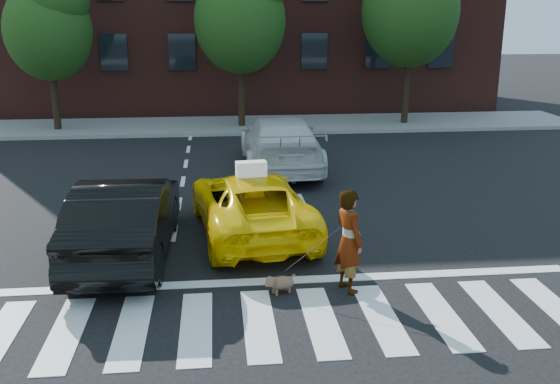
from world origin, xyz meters
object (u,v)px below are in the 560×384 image
object	(u,v)px
dog	(279,283)
woman	(349,241)
white_suv	(280,143)
tree_mid	(241,9)
tree_left	(48,20)
black_sedan	(126,217)
taxi	(251,204)

from	to	relation	value
dog	woman	bearing A→B (deg)	-22.11
white_suv	tree_mid	bearing A→B (deg)	-82.80
tree_mid	tree_left	bearing A→B (deg)	180.00
black_sedan	woman	xyz separation A→B (m)	(4.11, -2.09, 0.12)
tree_mid	dog	bearing A→B (deg)	-90.36
woman	tree_left	bearing A→B (deg)	7.49
white_suv	dog	world-z (taller)	white_suv
tree_left	taxi	distance (m)	15.06
black_sedan	tree_left	bearing A→B (deg)	-70.15
tree_mid	black_sedan	world-z (taller)	tree_mid
taxi	white_suv	world-z (taller)	white_suv
tree_left	white_suv	size ratio (longest dim) A/B	1.14
black_sedan	woman	bearing A→B (deg)	154.82
tree_mid	black_sedan	distance (m)	14.69
tree_left	tree_mid	bearing A→B (deg)	-0.00
tree_left	white_suv	bearing A→B (deg)	-39.58
tree_mid	white_suv	distance (m)	8.05
tree_mid	taxi	size ratio (longest dim) A/B	1.44
black_sedan	dog	size ratio (longest dim) A/B	8.42
black_sedan	dog	world-z (taller)	black_sedan
tree_left	dog	xyz separation A→B (m)	(7.40, -15.91, -4.24)
dog	black_sedan	bearing A→B (deg)	120.92
taxi	white_suv	size ratio (longest dim) A/B	0.86
black_sedan	woman	size ratio (longest dim) A/B	2.64
white_suv	dog	bearing A→B (deg)	83.94
woman	black_sedan	bearing A→B (deg)	42.09
tree_left	taxi	bearing A→B (deg)	-60.87
tree_left	woman	bearing A→B (deg)	-61.52
white_suv	woman	bearing A→B (deg)	91.71
white_suv	dog	size ratio (longest dim) A/B	9.75
tree_left	tree_mid	world-z (taller)	tree_mid
tree_left	dog	bearing A→B (deg)	-65.06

